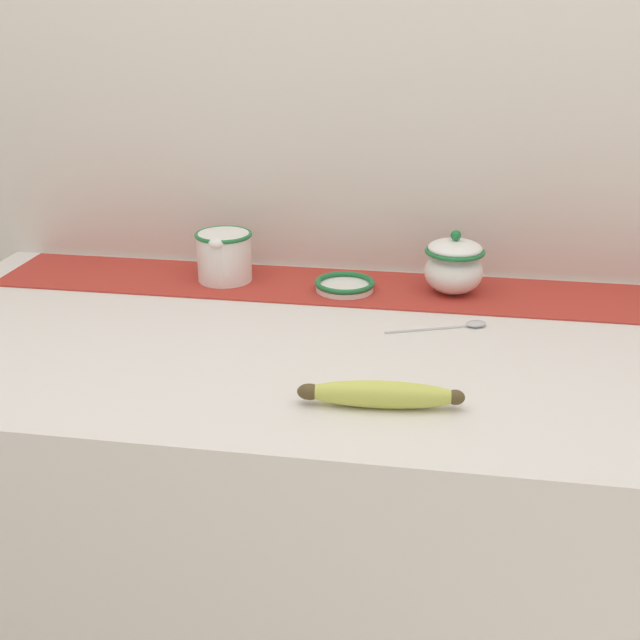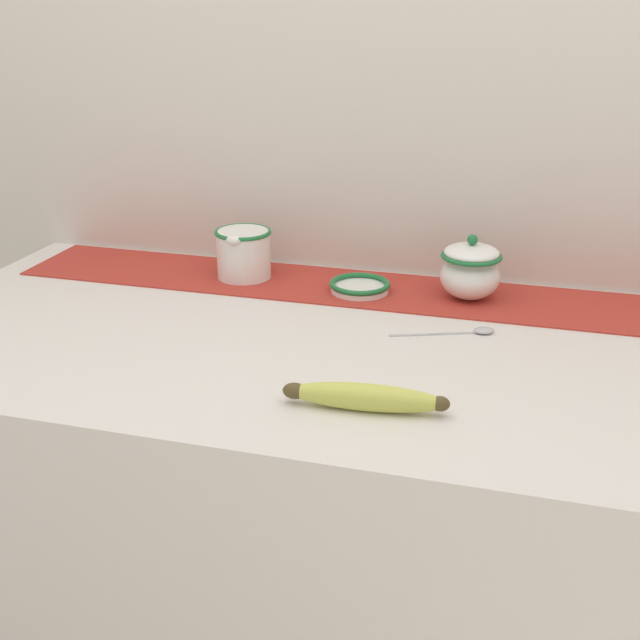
# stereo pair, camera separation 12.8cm
# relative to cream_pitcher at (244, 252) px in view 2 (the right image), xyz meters

# --- Properties ---
(countertop) EXTENTS (1.54, 0.74, 0.93)m
(countertop) POSITION_rel_cream_pitcher_xyz_m (0.26, -0.26, -0.52)
(countertop) COLOR silver
(countertop) RESTS_ON ground_plane
(back_wall) EXTENTS (2.34, 0.04, 2.40)m
(back_wall) POSITION_rel_cream_pitcher_xyz_m (0.26, 0.13, 0.22)
(back_wall) COLOR silver
(back_wall) RESTS_ON ground_plane
(table_runner) EXTENTS (1.42, 0.21, 0.00)m
(table_runner) POSITION_rel_cream_pitcher_xyz_m (0.26, -0.00, -0.05)
(table_runner) COLOR #B23328
(table_runner) RESTS_ON countertop
(cream_pitcher) EXTENTS (0.11, 0.13, 0.10)m
(cream_pitcher) POSITION_rel_cream_pitcher_xyz_m (0.00, 0.00, 0.00)
(cream_pitcher) COLOR white
(cream_pitcher) RESTS_ON countertop
(sugar_bowl) EXTENTS (0.11, 0.11, 0.12)m
(sugar_bowl) POSITION_rel_cream_pitcher_xyz_m (0.45, -0.00, 0.00)
(sugar_bowl) COLOR white
(sugar_bowl) RESTS_ON countertop
(small_dish) EXTENTS (0.12, 0.12, 0.02)m
(small_dish) POSITION_rel_cream_pitcher_xyz_m (0.24, -0.02, -0.04)
(small_dish) COLOR white
(small_dish) RESTS_ON countertop
(banana) EXTENTS (0.23, 0.06, 0.04)m
(banana) POSITION_rel_cream_pitcher_xyz_m (0.36, -0.48, -0.04)
(banana) COLOR #CCD156
(banana) RESTS_ON countertop
(spoon) EXTENTS (0.17, 0.08, 0.01)m
(spoon) POSITION_rel_cream_pitcher_xyz_m (0.48, -0.16, -0.05)
(spoon) COLOR #B7B7BC
(spoon) RESTS_ON countertop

